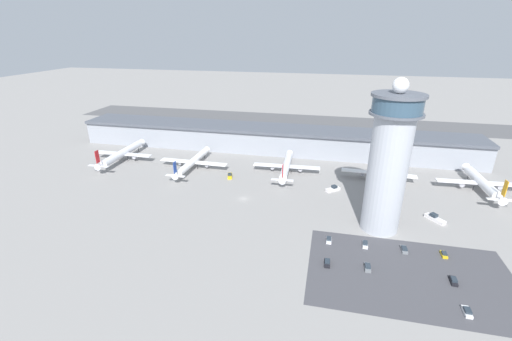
{
  "coord_description": "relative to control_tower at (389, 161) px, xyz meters",
  "views": [
    {
      "loc": [
        36.26,
        -136.41,
        72.29
      ],
      "look_at": [
        2.07,
        17.71,
        7.22
      ],
      "focal_mm": 24.0,
      "sensor_mm": 36.0,
      "label": 1
    }
  ],
  "objects": [
    {
      "name": "control_tower",
      "position": [
        0.0,
        0.0,
        0.0
      ],
      "size": [
        18.32,
        18.32,
        57.89
      ],
      "color": "#ADB2BC",
      "rests_on": "ground"
    },
    {
      "name": "ground_plane",
      "position": [
        -58.23,
        12.62,
        -28.07
      ],
      "size": [
        1000.0,
        1000.0,
        0.0
      ],
      "primitive_type": "plane",
      "color": "gray"
    },
    {
      "name": "terminal_building",
      "position": [
        -58.23,
        82.62,
        -20.25
      ],
      "size": [
        249.24,
        25.0,
        15.44
      ],
      "color": "#9399A3",
      "rests_on": "ground"
    },
    {
      "name": "car_grey_coupe",
      "position": [
        19.32,
        -28.0,
        -27.49
      ],
      "size": [
        1.99,
        4.51,
        1.5
      ],
      "color": "black",
      "rests_on": "ground"
    },
    {
      "name": "airplane_gate_bravo",
      "position": [
        -95.09,
        42.54,
        -23.97
      ],
      "size": [
        38.99,
        44.39,
        11.83
      ],
      "color": "white",
      "rests_on": "ground"
    },
    {
      "name": "airplane_gate_charlie",
      "position": [
        -43.15,
        47.38,
        -23.82
      ],
      "size": [
        36.24,
        41.94,
        12.53
      ],
      "color": "silver",
      "rests_on": "ground"
    },
    {
      "name": "airplane_gate_alpha",
      "position": [
        -140.39,
        44.98,
        -23.34
      ],
      "size": [
        35.25,
        45.5,
        13.68
      ],
      "color": "silver",
      "rests_on": "ground"
    },
    {
      "name": "parking_lot_surface",
      "position": [
        6.89,
        -27.42,
        -28.07
      ],
      "size": [
        64.0,
        40.0,
        0.01
      ],
      "primitive_type": "cube",
      "color": "#424247",
      "rests_on": "ground"
    },
    {
      "name": "service_truck_baggage",
      "position": [
        -17.89,
        30.32,
        -27.14
      ],
      "size": [
        7.21,
        6.57,
        2.68
      ],
      "color": "black",
      "rests_on": "ground"
    },
    {
      "name": "car_white_wagon",
      "position": [
        20.21,
        -13.98,
        -27.55
      ],
      "size": [
        1.73,
        4.01,
        1.36
      ],
      "color": "black",
      "rests_on": "ground"
    },
    {
      "name": "car_yellow_taxi",
      "position": [
        7.26,
        -13.88,
        -27.54
      ],
      "size": [
        2.06,
        4.83,
        1.37
      ],
      "color": "black",
      "rests_on": "ground"
    },
    {
      "name": "runway_strip",
      "position": [
        -58.23,
        166.2,
        -28.07
      ],
      "size": [
        373.86,
        44.0,
        0.01
      ],
      "primitive_type": "cube",
      "color": "#515154",
      "rests_on": "ground"
    },
    {
      "name": "car_green_van",
      "position": [
        -6.14,
        -27.01,
        -27.45
      ],
      "size": [
        1.98,
        4.47,
        1.6
      ],
      "color": "black",
      "rests_on": "ground"
    },
    {
      "name": "car_black_suv",
      "position": [
        -19.06,
        -27.52,
        -27.48
      ],
      "size": [
        1.89,
        4.39,
        1.52
      ],
      "color": "black",
      "rests_on": "ground"
    },
    {
      "name": "service_truck_fuel",
      "position": [
        -71.47,
        35.33,
        -27.24
      ],
      "size": [
        3.86,
        6.82,
        2.42
      ],
      "color": "black",
      "rests_on": "ground"
    },
    {
      "name": "car_silver_sedan",
      "position": [
        -18.82,
        -13.68,
        -27.53
      ],
      "size": [
        1.85,
        4.3,
        1.4
      ],
      "color": "black",
      "rests_on": "ground"
    },
    {
      "name": "airplane_gate_echo",
      "position": [
        51.62,
        45.69,
        -23.59
      ],
      "size": [
        40.41,
        40.83,
        13.73
      ],
      "color": "white",
      "rests_on": "ground"
    },
    {
      "name": "airplane_gate_delta",
      "position": [
        4.48,
        47.24,
        -23.56
      ],
      "size": [
        37.33,
        43.11,
        12.47
      ],
      "color": "white",
      "rests_on": "ground"
    },
    {
      "name": "service_truck_catering",
      "position": [
        23.09,
        10.75,
        -27.11
      ],
      "size": [
        7.31,
        8.11,
        2.78
      ],
      "color": "black",
      "rests_on": "ground"
    },
    {
      "name": "car_red_hatchback",
      "position": [
        19.16,
        -40.85,
        -27.52
      ],
      "size": [
        1.9,
        4.42,
        1.43
      ],
      "color": "black",
      "rests_on": "ground"
    },
    {
      "name": "car_blue_compact",
      "position": [
        -5.95,
        -13.66,
        -27.53
      ],
      "size": [
        1.97,
        4.73,
        1.4
      ],
      "color": "black",
      "rests_on": "ground"
    }
  ]
}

